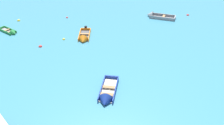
{
  "coord_description": "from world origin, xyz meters",
  "views": [
    {
      "loc": [
        -3.19,
        -6.23,
        15.59
      ],
      "look_at": [
        0.0,
        18.18,
        0.15
      ],
      "focal_mm": 43.41,
      "sensor_mm": 36.0,
      "label": 1
    }
  ],
  "objects": [
    {
      "name": "rowboat_orange_midfield_left",
      "position": [
        -2.78,
        24.3,
        0.17
      ],
      "size": [
        1.8,
        4.05,
        1.21
      ],
      "color": "#4C4C51",
      "rests_on": "ground_plane"
    },
    {
      "name": "rowboat_green_center",
      "position": [
        -12.13,
        27.32,
        0.14
      ],
      "size": [
        2.81,
        2.82,
        0.88
      ],
      "color": "gray",
      "rests_on": "ground_plane"
    },
    {
      "name": "mooring_buoy_far_field",
      "position": [
        -5.27,
        24.6,
        0.0
      ],
      "size": [
        0.35,
        0.35,
        0.35
      ],
      "primitive_type": "sphere",
      "color": "yellow",
      "rests_on": "ground_plane"
    },
    {
      "name": "rowboat_deep_blue_far_left",
      "position": [
        -1.24,
        12.47,
        0.19
      ],
      "size": [
        2.45,
        4.44,
        1.26
      ],
      "color": "beige",
      "rests_on": "ground_plane"
    },
    {
      "name": "mooring_buoy_near_foreground",
      "position": [
        -8.01,
        23.06,
        0.0
      ],
      "size": [
        0.42,
        0.42,
        0.42
      ],
      "primitive_type": "sphere",
      "color": "red",
      "rests_on": "ground_plane"
    },
    {
      "name": "mooring_buoy_outer_edge",
      "position": [
        13.08,
        30.22,
        0.0
      ],
      "size": [
        0.39,
        0.39,
        0.39
      ],
      "primitive_type": "sphere",
      "color": "red",
      "rests_on": "ground_plane"
    },
    {
      "name": "mooring_buoy_trailing",
      "position": [
        -11.83,
        31.37,
        0.0
      ],
      "size": [
        0.43,
        0.43,
        0.43
      ],
      "primitive_type": "sphere",
      "color": "yellow",
      "rests_on": "ground_plane"
    },
    {
      "name": "mooring_buoy_central",
      "position": [
        -4.95,
        31.61,
        0.0
      ],
      "size": [
        0.32,
        0.32,
        0.32
      ],
      "primitive_type": "sphere",
      "color": "red",
      "rests_on": "ground_plane"
    },
    {
      "name": "rowboat_grey_outer_right",
      "position": [
        7.98,
        30.15,
        0.19
      ],
      "size": [
        4.29,
        2.93,
        1.23
      ],
      "color": "#4C4C51",
      "rests_on": "ground_plane"
    }
  ]
}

